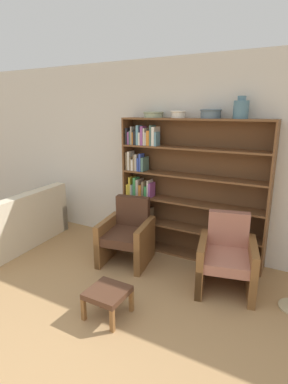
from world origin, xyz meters
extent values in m
cube|color=silver|center=(0.00, 2.90, 1.38)|extent=(12.00, 0.06, 2.75)
cube|color=brown|center=(-0.85, 2.71, 0.97)|extent=(0.02, 0.30, 1.95)
cube|color=brown|center=(1.19, 2.71, 0.97)|extent=(0.02, 0.30, 1.95)
cube|color=brown|center=(0.17, 2.71, 1.93)|extent=(2.01, 0.30, 0.02)
cube|color=brown|center=(0.17, 2.71, 0.01)|extent=(2.01, 0.30, 0.03)
cube|color=brown|center=(0.17, 2.86, 0.97)|extent=(2.01, 0.01, 1.95)
cube|color=white|center=(-0.79, 2.65, 0.15)|extent=(0.04, 0.14, 0.24)
cube|color=red|center=(-0.74, 2.68, 0.14)|extent=(0.03, 0.19, 0.23)
cube|color=#994C99|center=(-0.71, 2.66, 0.12)|extent=(0.03, 0.15, 0.19)
cube|color=black|center=(-0.67, 2.67, 0.12)|extent=(0.04, 0.18, 0.19)
cube|color=gold|center=(-0.63, 2.65, 0.16)|extent=(0.02, 0.13, 0.26)
cube|color=orange|center=(-0.60, 2.65, 0.11)|extent=(0.03, 0.13, 0.18)
cube|color=#334CB2|center=(-0.57, 2.66, 0.16)|extent=(0.03, 0.16, 0.28)
cube|color=black|center=(-0.54, 2.65, 0.11)|extent=(0.03, 0.14, 0.16)
cube|color=white|center=(-0.50, 2.66, 0.12)|extent=(0.03, 0.15, 0.19)
cube|color=brown|center=(0.17, 2.71, 0.42)|extent=(2.01, 0.30, 0.03)
cube|color=white|center=(-0.80, 2.65, 0.54)|extent=(0.03, 0.14, 0.23)
cube|color=black|center=(-0.77, 2.67, 0.52)|extent=(0.03, 0.18, 0.19)
cube|color=#669EB2|center=(-0.73, 2.66, 0.51)|extent=(0.04, 0.15, 0.17)
cube|color=#994C99|center=(-0.69, 2.67, 0.52)|extent=(0.02, 0.17, 0.19)
cube|color=white|center=(-0.66, 2.68, 0.54)|extent=(0.03, 0.19, 0.22)
cube|color=#334CB2|center=(-0.63, 2.65, 0.55)|extent=(0.02, 0.14, 0.23)
cube|color=#334CB2|center=(-0.60, 2.65, 0.51)|extent=(0.02, 0.12, 0.17)
cube|color=gold|center=(-0.57, 2.66, 0.56)|extent=(0.02, 0.16, 0.26)
cube|color=#B2A899|center=(-0.54, 2.66, 0.51)|extent=(0.03, 0.16, 0.17)
cube|color=orange|center=(-0.51, 2.66, 0.57)|extent=(0.03, 0.15, 0.28)
cube|color=red|center=(-0.47, 2.65, 0.51)|extent=(0.02, 0.14, 0.16)
cube|color=#7F6B4C|center=(-0.44, 2.67, 0.52)|extent=(0.03, 0.18, 0.19)
cube|color=brown|center=(0.17, 2.71, 0.80)|extent=(2.01, 0.30, 0.02)
cube|color=gold|center=(-0.79, 2.67, 0.89)|extent=(0.04, 0.18, 0.16)
cube|color=gold|center=(-0.76, 2.67, 0.94)|extent=(0.03, 0.17, 0.27)
cube|color=#B2A899|center=(-0.73, 2.66, 0.89)|extent=(0.02, 0.16, 0.16)
cube|color=#4C756B|center=(-0.70, 2.65, 0.89)|extent=(0.02, 0.14, 0.16)
cube|color=#388C47|center=(-0.67, 2.65, 0.95)|extent=(0.04, 0.14, 0.27)
cube|color=#B2A899|center=(-0.63, 2.68, 0.93)|extent=(0.04, 0.19, 0.25)
cube|color=orange|center=(-0.58, 2.66, 0.90)|extent=(0.04, 0.15, 0.17)
cube|color=#7F6B4C|center=(-0.53, 2.64, 0.92)|extent=(0.04, 0.12, 0.23)
cube|color=#388C47|center=(-0.49, 2.66, 0.89)|extent=(0.04, 0.16, 0.17)
cube|color=white|center=(-0.45, 2.67, 0.94)|extent=(0.02, 0.17, 0.26)
cube|color=#994C99|center=(-0.42, 2.67, 0.92)|extent=(0.03, 0.18, 0.22)
cube|color=brown|center=(0.17, 2.71, 1.18)|extent=(2.01, 0.30, 0.02)
cube|color=#7F6B4C|center=(-0.80, 2.67, 1.32)|extent=(0.03, 0.18, 0.26)
cube|color=white|center=(-0.77, 2.67, 1.33)|extent=(0.03, 0.16, 0.28)
cube|color=#7F6B4C|center=(-0.74, 2.65, 1.29)|extent=(0.02, 0.14, 0.20)
cube|color=white|center=(-0.71, 2.65, 1.27)|extent=(0.03, 0.13, 0.17)
cube|color=#7F6B4C|center=(-0.68, 2.68, 1.31)|extent=(0.02, 0.19, 0.24)
cube|color=#B2A899|center=(-0.65, 2.67, 1.31)|extent=(0.03, 0.18, 0.24)
cube|color=#334CB2|center=(-0.61, 2.65, 1.28)|extent=(0.03, 0.14, 0.19)
cube|color=#334CB2|center=(-0.58, 2.65, 1.32)|extent=(0.03, 0.12, 0.26)
cube|color=#4C756B|center=(-0.54, 2.68, 1.29)|extent=(0.04, 0.19, 0.20)
cube|color=brown|center=(0.17, 2.71, 1.56)|extent=(2.01, 0.30, 0.02)
cube|color=black|center=(-0.80, 2.65, 1.68)|extent=(0.03, 0.13, 0.23)
cube|color=#994C99|center=(-0.77, 2.68, 1.66)|extent=(0.02, 0.20, 0.18)
cube|color=#4C756B|center=(-0.74, 2.67, 1.67)|extent=(0.02, 0.18, 0.20)
cube|color=#B2A899|center=(-0.72, 2.66, 1.70)|extent=(0.02, 0.15, 0.26)
cube|color=orange|center=(-0.69, 2.66, 1.66)|extent=(0.02, 0.15, 0.18)
cube|color=black|center=(-0.66, 2.68, 1.67)|extent=(0.04, 0.19, 0.19)
cube|color=#669EB2|center=(-0.62, 2.65, 1.70)|extent=(0.04, 0.13, 0.27)
cube|color=white|center=(-0.58, 2.68, 1.66)|extent=(0.03, 0.19, 0.18)
cube|color=#994C99|center=(-0.55, 2.64, 1.70)|extent=(0.04, 0.12, 0.26)
cube|color=white|center=(-0.51, 2.67, 1.69)|extent=(0.02, 0.16, 0.24)
cube|color=white|center=(-0.48, 2.64, 1.66)|extent=(0.02, 0.12, 0.18)
cube|color=orange|center=(-0.45, 2.67, 1.67)|extent=(0.04, 0.16, 0.21)
cube|color=#4C756B|center=(-0.41, 2.66, 1.71)|extent=(0.02, 0.16, 0.28)
cube|color=white|center=(-0.37, 2.68, 1.70)|extent=(0.04, 0.19, 0.26)
cube|color=#669EB2|center=(-0.33, 2.65, 1.66)|extent=(0.02, 0.13, 0.19)
cylinder|color=gray|center=(-0.42, 2.71, 1.99)|extent=(0.26, 0.26, 0.08)
torus|color=gray|center=(-0.42, 2.71, 2.02)|extent=(0.29, 0.29, 0.02)
cylinder|color=silver|center=(-0.05, 2.71, 1.99)|extent=(0.18, 0.18, 0.09)
torus|color=silver|center=(-0.05, 2.71, 2.03)|extent=(0.21, 0.21, 0.02)
cylinder|color=slate|center=(0.39, 2.71, 2.00)|extent=(0.25, 0.25, 0.11)
torus|color=slate|center=(0.39, 2.71, 2.05)|extent=(0.27, 0.27, 0.02)
cylinder|color=slate|center=(0.76, 2.71, 2.05)|extent=(0.18, 0.18, 0.21)
cylinder|color=slate|center=(0.76, 2.71, 2.19)|extent=(0.10, 0.10, 0.05)
cube|color=beige|center=(-2.44, 1.74, 0.22)|extent=(1.05, 1.73, 0.44)
cube|color=beige|center=(-2.08, 1.77, 0.64)|extent=(0.32, 1.67, 0.40)
cube|color=beige|center=(-2.51, 2.51, 0.30)|extent=(0.91, 0.20, 0.60)
cube|color=#5B4C75|center=(-2.19, 1.52, 0.62)|extent=(0.20, 0.37, 0.37)
cube|color=tan|center=(-2.23, 2.00, 0.62)|extent=(0.20, 0.37, 0.37)
cube|color=brown|center=(-0.18, 1.85, 0.18)|extent=(0.08, 0.08, 0.36)
cube|color=brown|center=(-0.74, 1.75, 0.18)|extent=(0.08, 0.08, 0.36)
cube|color=brown|center=(-0.29, 2.45, 0.18)|extent=(0.08, 0.08, 0.36)
cube|color=brown|center=(-0.85, 2.35, 0.18)|extent=(0.08, 0.08, 0.36)
cube|color=#4C2D1E|center=(-0.52, 2.10, 0.39)|extent=(0.58, 0.71, 0.12)
cube|color=#4C2D1E|center=(-0.57, 2.37, 0.64)|extent=(0.49, 0.20, 0.45)
cube|color=brown|center=(-0.24, 2.15, 0.30)|extent=(0.20, 0.68, 0.60)
cube|color=brown|center=(-0.79, 2.05, 0.30)|extent=(0.20, 0.68, 0.60)
cube|color=brown|center=(1.21, 1.87, 0.18)|extent=(0.08, 0.08, 0.36)
cube|color=brown|center=(0.65, 1.74, 0.18)|extent=(0.08, 0.08, 0.36)
cube|color=brown|center=(1.07, 2.46, 0.18)|extent=(0.08, 0.08, 0.36)
cube|color=brown|center=(0.51, 2.33, 0.18)|extent=(0.08, 0.08, 0.36)
cube|color=#B2705B|center=(0.86, 2.10, 0.39)|extent=(0.62, 0.73, 0.12)
cube|color=#B2705B|center=(0.79, 2.37, 0.64)|extent=(0.49, 0.23, 0.45)
cube|color=brown|center=(1.13, 2.16, 0.30)|extent=(0.24, 0.68, 0.60)
cube|color=brown|center=(0.59, 2.03, 0.30)|extent=(0.24, 0.68, 0.60)
cube|color=brown|center=(-0.24, 1.21, 0.12)|extent=(0.04, 0.04, 0.24)
cube|color=brown|center=(0.11, 1.21, 0.12)|extent=(0.04, 0.04, 0.24)
cube|color=brown|center=(-0.24, 0.86, 0.12)|extent=(0.04, 0.04, 0.24)
cube|color=brown|center=(0.11, 0.86, 0.12)|extent=(0.04, 0.04, 0.24)
cube|color=#4C2D1E|center=(-0.07, 1.04, 0.27)|extent=(0.39, 0.39, 0.06)
camera|label=1|loc=(1.54, -1.10, 2.05)|focal=28.00mm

